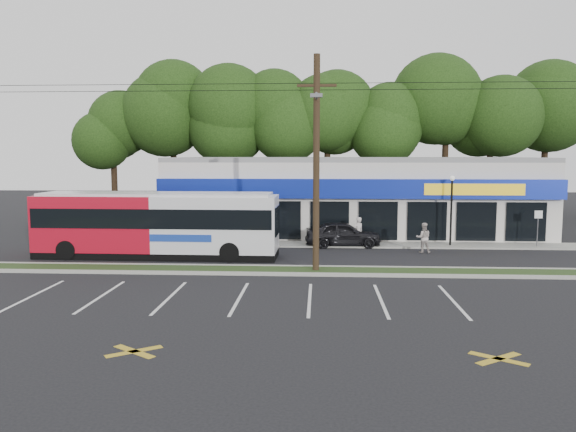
# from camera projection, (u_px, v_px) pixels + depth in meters

# --- Properties ---
(ground) EXTENTS (120.00, 120.00, 0.00)m
(ground) POSITION_uv_depth(u_px,v_px,m) (250.00, 276.00, 25.48)
(ground) COLOR black
(ground) RESTS_ON ground
(grass_strip) EXTENTS (40.00, 1.60, 0.12)m
(grass_strip) POSITION_uv_depth(u_px,v_px,m) (252.00, 270.00, 26.47)
(grass_strip) COLOR #233C18
(grass_strip) RESTS_ON ground
(curb_south) EXTENTS (40.00, 0.25, 0.14)m
(curb_south) POSITION_uv_depth(u_px,v_px,m) (250.00, 274.00, 25.62)
(curb_south) COLOR #9E9E93
(curb_south) RESTS_ON ground
(curb_north) EXTENTS (40.00, 0.25, 0.14)m
(curb_north) POSITION_uv_depth(u_px,v_px,m) (254.00, 266.00, 27.31)
(curb_north) COLOR #9E9E93
(curb_north) RESTS_ON ground
(sidewalk) EXTENTS (32.00, 2.20, 0.10)m
(sidewalk) POSITION_uv_depth(u_px,v_px,m) (349.00, 244.00, 34.13)
(sidewalk) COLOR #9E9E93
(sidewalk) RESTS_ON ground
(strip_mall) EXTENTS (25.00, 12.55, 5.30)m
(strip_mall) POSITION_uv_depth(u_px,v_px,m) (352.00, 194.00, 40.68)
(strip_mall) COLOR silver
(strip_mall) RESTS_ON ground
(utility_pole) EXTENTS (50.00, 2.77, 10.00)m
(utility_pole) POSITION_uv_depth(u_px,v_px,m) (313.00, 156.00, 25.66)
(utility_pole) COLOR black
(utility_pole) RESTS_ON ground
(lamp_post) EXTENTS (0.30, 0.30, 4.25)m
(lamp_post) POSITION_uv_depth(u_px,v_px,m) (451.00, 202.00, 33.32)
(lamp_post) COLOR black
(lamp_post) RESTS_ON ground
(sign_post) EXTENTS (0.45, 0.10, 2.23)m
(sign_post) POSITION_uv_depth(u_px,v_px,m) (538.00, 222.00, 32.93)
(sign_post) COLOR #59595E
(sign_post) RESTS_ON ground
(tree_line) EXTENTS (46.76, 6.76, 11.83)m
(tree_line) POSITION_uv_depth(u_px,v_px,m) (329.00, 122.00, 50.15)
(tree_line) COLOR black
(tree_line) RESTS_ON ground
(metrobus) EXTENTS (12.98, 2.94, 3.47)m
(metrobus) POSITION_uv_depth(u_px,v_px,m) (157.00, 223.00, 30.05)
(metrobus) COLOR #B40D21
(metrobus) RESTS_ON ground
(car_dark) EXTENTS (4.63, 2.15, 1.54)m
(car_dark) POSITION_uv_depth(u_px,v_px,m) (343.00, 234.00, 33.58)
(car_dark) COLOR black
(car_dark) RESTS_ON ground
(pedestrian_a) EXTENTS (0.79, 0.72, 1.80)m
(pedestrian_a) POSITION_uv_depth(u_px,v_px,m) (358.00, 232.00, 33.35)
(pedestrian_a) COLOR #BFB6B3
(pedestrian_a) RESTS_ON ground
(pedestrian_b) EXTENTS (0.85, 0.68, 1.70)m
(pedestrian_b) POSITION_uv_depth(u_px,v_px,m) (423.00, 238.00, 31.45)
(pedestrian_b) COLOR #BAAEA8
(pedestrian_b) RESTS_ON ground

